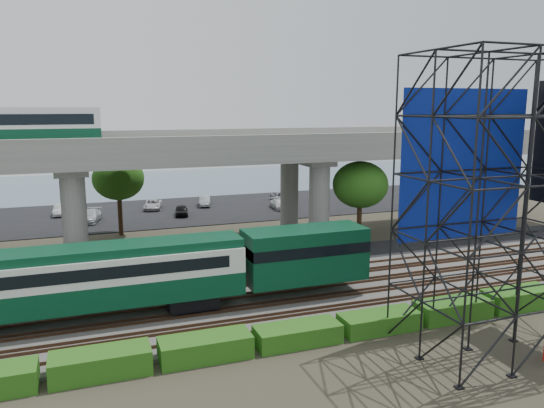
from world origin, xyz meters
name	(u,v)px	position (x,y,z in m)	size (l,w,h in m)	color
ground	(255,316)	(0.00, 0.00, 0.00)	(140.00, 140.00, 0.00)	#474233
ballast_bed	(245,303)	(0.00, 2.00, 0.10)	(90.00, 12.00, 0.20)	slate
service_road	(213,267)	(0.00, 10.50, 0.04)	(90.00, 5.00, 0.08)	black
parking_lot	(167,212)	(0.00, 34.00, 0.04)	(90.00, 18.00, 0.08)	black
harbor_water	(145,186)	(0.00, 56.00, 0.01)	(140.00, 40.00, 0.03)	#486477
rail_tracks	(245,301)	(0.00, 2.00, 0.28)	(90.00, 9.52, 0.16)	#472D1E
commuter_train	(116,274)	(-7.78, 2.00, 2.88)	(29.30, 3.06, 4.30)	black
overpass	(185,157)	(-1.00, 16.00, 8.21)	(80.00, 12.00, 12.40)	#9E9B93
scaffold_tower	(502,207)	(10.58, -7.98, 7.47)	(9.36, 6.36, 15.00)	black
hedge_strip	(298,333)	(1.01, -4.30, 0.56)	(34.60, 1.80, 1.20)	#255413
trees	(142,190)	(-4.67, 16.17, 5.57)	(40.94, 16.94, 7.69)	#382314
suv	(153,262)	(-4.61, 11.11, 0.70)	(2.07, 4.50, 1.25)	black
parked_cars	(161,208)	(-0.72, 33.54, 0.68)	(37.09, 9.60, 1.28)	white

